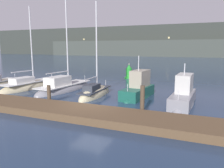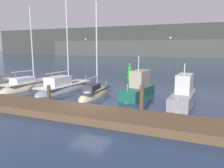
# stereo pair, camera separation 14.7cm
# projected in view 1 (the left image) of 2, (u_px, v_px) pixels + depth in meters

# --- Properties ---
(ground_plane) EXTENTS (400.00, 400.00, 0.00)m
(ground_plane) POSITION_uv_depth(u_px,v_px,m) (91.00, 109.00, 15.21)
(ground_plane) COLOR navy
(dock) EXTENTS (45.52, 2.80, 0.45)m
(dock) POSITION_uv_depth(u_px,v_px,m) (79.00, 112.00, 13.72)
(dock) COLOR brown
(dock) RESTS_ON ground
(mooring_pile_2) EXTENTS (0.28, 0.28, 1.45)m
(mooring_pile_2) POSITION_uv_depth(u_px,v_px,m) (49.00, 95.00, 16.50)
(mooring_pile_2) COLOR #4C3D2D
(mooring_pile_2) RESTS_ON ground
(mooring_pile_3) EXTENTS (0.28, 0.28, 1.92)m
(mooring_pile_3) POSITION_uv_depth(u_px,v_px,m) (142.00, 100.00, 13.74)
(mooring_pile_3) COLOR #4C3D2D
(mooring_pile_3) RESTS_ON ground
(sailboat_berth_3) EXTENTS (2.76, 7.35, 9.26)m
(sailboat_berth_3) POSITION_uv_depth(u_px,v_px,m) (29.00, 87.00, 23.00)
(sailboat_berth_3) COLOR beige
(sailboat_berth_3) RESTS_ON ground
(sailboat_berth_4) EXTENTS (3.04, 7.93, 10.19)m
(sailboat_berth_4) POSITION_uv_depth(u_px,v_px,m) (64.00, 89.00, 21.97)
(sailboat_berth_4) COLOR gray
(sailboat_berth_4) RESTS_ON ground
(sailboat_berth_5) EXTENTS (1.73, 5.59, 8.98)m
(sailboat_berth_5) POSITION_uv_depth(u_px,v_px,m) (95.00, 95.00, 19.49)
(sailboat_berth_5) COLOR beige
(sailboat_berth_5) RESTS_ON ground
(motorboat_berth_6) EXTENTS (2.23, 4.99, 4.07)m
(motorboat_berth_6) POSITION_uv_depth(u_px,v_px,m) (138.00, 92.00, 18.84)
(motorboat_berth_6) COLOR #195647
(motorboat_berth_6) RESTS_ON ground
(motorboat_berth_7) EXTENTS (1.85, 5.46, 3.68)m
(motorboat_berth_7) POSITION_uv_depth(u_px,v_px,m) (183.00, 99.00, 16.47)
(motorboat_berth_7) COLOR gray
(motorboat_berth_7) RESTS_ON ground
(channel_buoy) EXTENTS (1.23, 1.23, 2.06)m
(channel_buoy) POSITION_uv_depth(u_px,v_px,m) (129.00, 73.00, 30.47)
(channel_buoy) COLOR green
(channel_buoy) RESTS_ON ground
(hillside_backdrop) EXTENTS (240.00, 23.00, 15.29)m
(hillside_backdrop) POSITION_uv_depth(u_px,v_px,m) (189.00, 42.00, 107.61)
(hillside_backdrop) COLOR #333833
(hillside_backdrop) RESTS_ON ground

